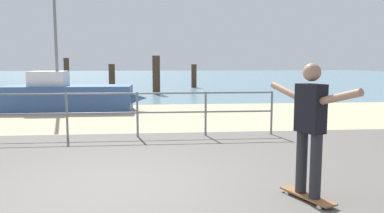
{
  "coord_description": "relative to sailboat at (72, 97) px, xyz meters",
  "views": [
    {
      "loc": [
        0.53,
        -5.16,
        1.77
      ],
      "look_at": [
        1.21,
        2.0,
        0.9
      ],
      "focal_mm": 35.87,
      "sensor_mm": 36.0,
      "label": 1
    }
  ],
  "objects": [
    {
      "name": "groyne_post_0",
      "position": [
        -1.92,
        7.92,
        0.43
      ],
      "size": [
        0.29,
        0.29,
        1.89
      ],
      "primitive_type": "cylinder",
      "color": "#422D1E",
      "rests_on": "ground"
    },
    {
      "name": "sea_surface",
      "position": [
        2.37,
        26.65,
        -0.52
      ],
      "size": [
        72.0,
        50.0,
        0.04
      ],
      "primitive_type": "cube",
      "color": "slate",
      "rests_on": "ground"
    },
    {
      "name": "groyne_post_3",
      "position": [
        5.35,
        11.11,
        0.24
      ],
      "size": [
        0.34,
        0.34,
        1.51
      ],
      "primitive_type": "cylinder",
      "color": "#422D1E",
      "rests_on": "ground"
    },
    {
      "name": "railing_fence",
      "position": [
        0.11,
        -4.75,
        0.18
      ],
      "size": [
        11.07,
        0.05,
        1.05
      ],
      "color": "slate",
      "rests_on": "ground"
    },
    {
      "name": "sailboat",
      "position": [
        0.0,
        0.0,
        0.0
      ],
      "size": [
        4.97,
        1.48,
        4.76
      ],
      "color": "#335184",
      "rests_on": "ground"
    },
    {
      "name": "groyne_post_1",
      "position": [
        0.5,
        7.85,
        0.26
      ],
      "size": [
        0.34,
        0.34,
        1.56
      ],
      "primitive_type": "cylinder",
      "color": "#422D1E",
      "rests_on": "ground"
    },
    {
      "name": "beach_strip",
      "position": [
        2.37,
        -1.35,
        -0.52
      ],
      "size": [
        24.0,
        6.0,
        0.04
      ],
      "primitive_type": "cube",
      "color": "tan",
      "rests_on": "ground"
    },
    {
      "name": "skateboard",
      "position": [
        4.78,
        -9.01,
        -0.45
      ],
      "size": [
        0.49,
        0.82,
        0.08
      ],
      "color": "brown",
      "rests_on": "ground"
    },
    {
      "name": "groyne_post_2",
      "position": [
        2.93,
        6.59,
        0.49
      ],
      "size": [
        0.4,
        0.4,
        2.01
      ],
      "primitive_type": "cylinder",
      "color": "#422D1E",
      "rests_on": "ground"
    },
    {
      "name": "skateboarder",
      "position": [
        4.78,
        -9.01,
        0.5
      ],
      "size": [
        0.64,
        1.37,
        1.65
      ],
      "color": "#26262B",
      "rests_on": "skateboard"
    }
  ]
}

